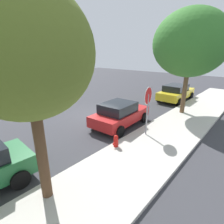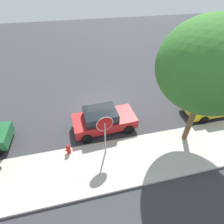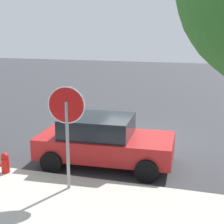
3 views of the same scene
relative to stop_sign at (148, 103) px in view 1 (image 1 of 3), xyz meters
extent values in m
plane|color=#38383D|center=(-0.63, -4.54, -1.89)|extent=(60.00, 60.00, 0.00)
cube|color=beige|center=(-0.63, 0.85, -1.82)|extent=(32.00, 3.10, 0.14)
cylinder|color=gray|center=(0.00, 0.00, -0.72)|extent=(0.08, 0.08, 2.34)
cylinder|color=white|center=(0.00, 0.00, 0.36)|extent=(0.89, 0.14, 0.90)
cylinder|color=red|center=(0.00, 0.00, 0.36)|extent=(0.84, 0.14, 0.84)
cube|color=red|center=(-0.33, -2.01, -1.28)|extent=(4.07, 2.07, 0.62)
cube|color=black|center=(-0.08, -2.00, -0.69)|extent=(2.10, 1.73, 0.57)
cylinder|color=black|center=(-1.63, -3.01, -1.57)|extent=(0.65, 0.26, 0.64)
cylinder|color=black|center=(-1.73, -1.17, -1.57)|extent=(0.65, 0.26, 0.64)
cylinder|color=black|center=(1.07, -2.86, -1.57)|extent=(0.65, 0.26, 0.64)
cylinder|color=black|center=(0.96, -1.02, -1.57)|extent=(0.65, 0.26, 0.64)
cylinder|color=black|center=(6.02, -1.18, -1.57)|extent=(0.65, 0.25, 0.64)
cylinder|color=black|center=(5.94, -2.95, -1.57)|extent=(0.65, 0.25, 0.64)
cube|color=yellow|center=(-8.48, -1.80, -1.26)|extent=(4.58, 1.88, 0.66)
cube|color=black|center=(-8.28, -1.80, -0.66)|extent=(2.35, 1.66, 0.53)
cylinder|color=black|center=(-10.04, -2.74, -1.57)|extent=(0.64, 0.22, 0.64)
cylinder|color=black|center=(-10.04, -0.86, -1.57)|extent=(0.64, 0.22, 0.64)
cylinder|color=black|center=(-6.92, -2.74, -1.57)|extent=(0.64, 0.22, 0.64)
cylinder|color=black|center=(-6.92, -0.86, -1.57)|extent=(0.64, 0.22, 0.64)
cylinder|color=#513823|center=(5.68, -0.09, -0.28)|extent=(0.30, 0.30, 3.22)
ellipsoid|color=olive|center=(5.76, 0.03, 2.40)|extent=(3.16, 3.16, 3.11)
cylinder|color=brown|center=(-4.93, 0.11, -0.24)|extent=(0.31, 0.31, 3.30)
ellipsoid|color=#387A2D|center=(-4.81, 0.10, 2.97)|extent=(4.76, 4.76, 4.28)
cylinder|color=red|center=(2.05, -0.38, -1.61)|extent=(0.22, 0.22, 0.55)
sphere|color=red|center=(2.05, -0.38, -1.28)|extent=(0.21, 0.21, 0.21)
cylinder|color=red|center=(2.20, -0.38, -1.56)|extent=(0.08, 0.09, 0.09)
camera|label=1|loc=(7.60, 4.22, 2.40)|focal=28.00mm
camera|label=2|loc=(1.09, 6.22, 6.33)|focal=28.00mm
camera|label=3|loc=(-3.24, 7.22, 2.11)|focal=55.00mm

